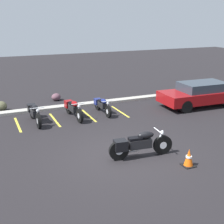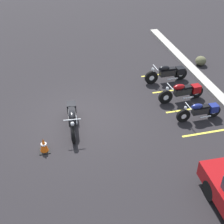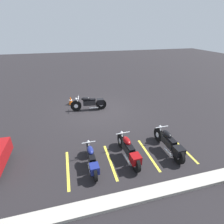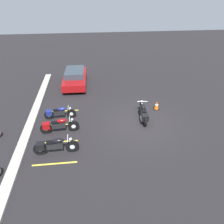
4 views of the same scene
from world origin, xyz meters
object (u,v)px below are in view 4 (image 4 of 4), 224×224
(parked_bike_0, at_px, (54,146))
(parked_bike_1, at_px, (58,125))
(motorcycle_black_featured, at_px, (143,113))
(traffic_cone, at_px, (157,105))
(parked_bike_2, at_px, (58,113))
(car_red, at_px, (75,77))

(parked_bike_0, relative_size, parked_bike_1, 1.02)
(motorcycle_black_featured, xyz_separation_m, traffic_cone, (1.21, -1.22, -0.21))
(parked_bike_0, xyz_separation_m, parked_bike_2, (3.33, 0.08, -0.05))
(parked_bike_1, distance_m, car_red, 6.87)
(parked_bike_2, distance_m, car_red, 5.38)
(motorcycle_black_featured, bearing_deg, parked_bike_2, 87.65)
(parked_bike_1, xyz_separation_m, car_red, (6.81, -0.81, 0.22))
(motorcycle_black_featured, height_order, parked_bike_0, motorcycle_black_featured)
(motorcycle_black_featured, bearing_deg, traffic_cone, -39.55)
(parked_bike_1, bearing_deg, motorcycle_black_featured, 5.24)
(parked_bike_1, relative_size, parked_bike_2, 1.11)
(parked_bike_1, bearing_deg, parked_bike_2, 90.46)
(motorcycle_black_featured, relative_size, car_red, 0.53)
(parked_bike_2, bearing_deg, car_red, 79.42)
(parked_bike_0, bearing_deg, traffic_cone, 29.47)
(parked_bike_2, height_order, car_red, car_red)
(motorcycle_black_featured, xyz_separation_m, parked_bike_0, (-2.59, 5.16, -0.02))
(parked_bike_0, bearing_deg, parked_bike_1, 88.18)
(parked_bike_0, height_order, traffic_cone, parked_bike_0)
(parked_bike_1, height_order, parked_bike_2, parked_bike_1)
(parked_bike_2, bearing_deg, parked_bike_1, -87.08)
(car_red, bearing_deg, parked_bike_2, -7.88)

